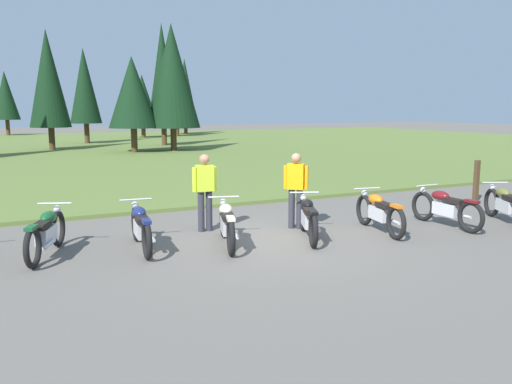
{
  "coord_description": "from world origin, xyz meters",
  "views": [
    {
      "loc": [
        -4.67,
        -9.06,
        2.64
      ],
      "look_at": [
        0.0,
        0.6,
        0.9
      ],
      "focal_mm": 36.45,
      "sensor_mm": 36.0,
      "label": 1
    }
  ],
  "objects_px": {
    "rider_checking_bike": "(296,186)",
    "motorcycle_orange": "(379,212)",
    "trail_marker_post": "(476,181)",
    "motorcycle_black": "(308,218)",
    "rider_with_back_turned": "(205,188)",
    "motorcycle_navy": "(141,227)",
    "motorcycle_maroon": "(446,207)",
    "motorcycle_olive": "(506,204)",
    "motorcycle_cream": "(227,224)",
    "motorcycle_british_green": "(46,233)"
  },
  "relations": [
    {
      "from": "rider_checking_bike",
      "to": "motorcycle_orange",
      "type": "bearing_deg",
      "value": -35.9
    },
    {
      "from": "motorcycle_orange",
      "to": "trail_marker_post",
      "type": "distance_m",
      "value": 5.13
    },
    {
      "from": "rider_checking_bike",
      "to": "motorcycle_black",
      "type": "bearing_deg",
      "value": -104.36
    },
    {
      "from": "motorcycle_orange",
      "to": "rider_with_back_turned",
      "type": "xyz_separation_m",
      "value": [
        -3.35,
        1.68,
        0.51
      ]
    },
    {
      "from": "rider_with_back_turned",
      "to": "trail_marker_post",
      "type": "bearing_deg",
      "value": 0.2
    },
    {
      "from": "motorcycle_orange",
      "to": "trail_marker_post",
      "type": "bearing_deg",
      "value": 19.52
    },
    {
      "from": "motorcycle_navy",
      "to": "motorcycle_maroon",
      "type": "xyz_separation_m",
      "value": [
        6.61,
        -1.05,
        0.0
      ]
    },
    {
      "from": "rider_with_back_turned",
      "to": "motorcycle_olive",
      "type": "bearing_deg",
      "value": -18.79
    },
    {
      "from": "motorcycle_cream",
      "to": "motorcycle_orange",
      "type": "xyz_separation_m",
      "value": [
        3.39,
        -0.36,
        0.0
      ]
    },
    {
      "from": "motorcycle_olive",
      "to": "trail_marker_post",
      "type": "relative_size",
      "value": 1.64
    },
    {
      "from": "trail_marker_post",
      "to": "rider_with_back_turned",
      "type": "bearing_deg",
      "value": -179.8
    },
    {
      "from": "motorcycle_maroon",
      "to": "rider_checking_bike",
      "type": "relative_size",
      "value": 1.26
    },
    {
      "from": "motorcycle_navy",
      "to": "motorcycle_black",
      "type": "height_order",
      "value": "same"
    },
    {
      "from": "motorcycle_orange",
      "to": "motorcycle_olive",
      "type": "bearing_deg",
      "value": -9.74
    },
    {
      "from": "motorcycle_british_green",
      "to": "motorcycle_black",
      "type": "xyz_separation_m",
      "value": [
        4.89,
        -0.94,
        0.0
      ]
    },
    {
      "from": "rider_with_back_turned",
      "to": "trail_marker_post",
      "type": "height_order",
      "value": "rider_with_back_turned"
    },
    {
      "from": "motorcycle_orange",
      "to": "trail_marker_post",
      "type": "relative_size",
      "value": 1.76
    },
    {
      "from": "motorcycle_navy",
      "to": "rider_checking_bike",
      "type": "height_order",
      "value": "rider_checking_bike"
    },
    {
      "from": "motorcycle_british_green",
      "to": "motorcycle_black",
      "type": "bearing_deg",
      "value": -10.83
    },
    {
      "from": "motorcycle_british_green",
      "to": "motorcycle_maroon",
      "type": "xyz_separation_m",
      "value": [
        8.25,
        -1.34,
        0.0
      ]
    },
    {
      "from": "motorcycle_british_green",
      "to": "motorcycle_cream",
      "type": "xyz_separation_m",
      "value": [
        3.19,
        -0.73,
        0.0
      ]
    },
    {
      "from": "motorcycle_maroon",
      "to": "motorcycle_olive",
      "type": "height_order",
      "value": "same"
    },
    {
      "from": "rider_with_back_turned",
      "to": "trail_marker_post",
      "type": "xyz_separation_m",
      "value": [
        8.18,
        0.03,
        -0.36
      ]
    },
    {
      "from": "rider_checking_bike",
      "to": "trail_marker_post",
      "type": "distance_m",
      "value": 6.33
    },
    {
      "from": "motorcycle_navy",
      "to": "rider_with_back_turned",
      "type": "bearing_deg",
      "value": 28.64
    },
    {
      "from": "rider_checking_bike",
      "to": "trail_marker_post",
      "type": "xyz_separation_m",
      "value": [
        6.29,
        0.66,
        -0.36
      ]
    },
    {
      "from": "motorcycle_orange",
      "to": "rider_checking_bike",
      "type": "bearing_deg",
      "value": 144.1
    },
    {
      "from": "rider_with_back_turned",
      "to": "rider_checking_bike",
      "type": "distance_m",
      "value": 1.99
    },
    {
      "from": "motorcycle_british_green",
      "to": "rider_checking_bike",
      "type": "relative_size",
      "value": 1.19
    },
    {
      "from": "motorcycle_cream",
      "to": "rider_checking_bike",
      "type": "relative_size",
      "value": 1.22
    },
    {
      "from": "motorcycle_black",
      "to": "rider_checking_bike",
      "type": "height_order",
      "value": "rider_checking_bike"
    },
    {
      "from": "motorcycle_british_green",
      "to": "motorcycle_olive",
      "type": "distance_m",
      "value": 9.95
    },
    {
      "from": "rider_checking_bike",
      "to": "rider_with_back_turned",
      "type": "bearing_deg",
      "value": 161.63
    },
    {
      "from": "motorcycle_black",
      "to": "motorcycle_cream",
      "type": "bearing_deg",
      "value": 173.21
    },
    {
      "from": "motorcycle_british_green",
      "to": "trail_marker_post",
      "type": "xyz_separation_m",
      "value": [
        11.41,
        0.62,
        0.15
      ]
    },
    {
      "from": "motorcycle_cream",
      "to": "rider_with_back_turned",
      "type": "distance_m",
      "value": 1.42
    },
    {
      "from": "motorcycle_olive",
      "to": "motorcycle_maroon",
      "type": "bearing_deg",
      "value": 168.82
    },
    {
      "from": "motorcycle_orange",
      "to": "motorcycle_cream",
      "type": "bearing_deg",
      "value": 173.99
    },
    {
      "from": "motorcycle_orange",
      "to": "motorcycle_maroon",
      "type": "distance_m",
      "value": 1.68
    },
    {
      "from": "motorcycle_cream",
      "to": "motorcycle_olive",
      "type": "bearing_deg",
      "value": -7.84
    },
    {
      "from": "motorcycle_olive",
      "to": "rider_with_back_turned",
      "type": "bearing_deg",
      "value": 161.21
    },
    {
      "from": "rider_checking_bike",
      "to": "trail_marker_post",
      "type": "relative_size",
      "value": 1.41
    },
    {
      "from": "motorcycle_british_green",
      "to": "motorcycle_olive",
      "type": "height_order",
      "value": "same"
    },
    {
      "from": "motorcycle_cream",
      "to": "motorcycle_navy",
      "type": "bearing_deg",
      "value": 163.85
    },
    {
      "from": "motorcycle_black",
      "to": "trail_marker_post",
      "type": "xyz_separation_m",
      "value": [
        6.52,
        1.56,
        0.15
      ]
    },
    {
      "from": "motorcycle_british_green",
      "to": "motorcycle_navy",
      "type": "relative_size",
      "value": 0.95
    },
    {
      "from": "motorcycle_navy",
      "to": "motorcycle_orange",
      "type": "distance_m",
      "value": 5.01
    },
    {
      "from": "motorcycle_navy",
      "to": "trail_marker_post",
      "type": "height_order",
      "value": "trail_marker_post"
    },
    {
      "from": "motorcycle_maroon",
      "to": "rider_with_back_turned",
      "type": "relative_size",
      "value": 1.26
    },
    {
      "from": "rider_checking_bike",
      "to": "motorcycle_cream",
      "type": "bearing_deg",
      "value": -160.11
    }
  ]
}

